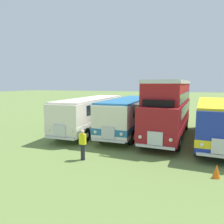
# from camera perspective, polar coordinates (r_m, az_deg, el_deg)

# --- Properties ---
(ground_plane) EXTENTS (200.00, 200.00, 0.00)m
(ground_plane) POSITION_cam_1_polar(r_m,az_deg,el_deg) (18.03, 14.56, -6.43)
(ground_plane) COLOR olive
(bus_first_in_row) EXTENTS (3.05, 10.91, 2.99)m
(bus_first_in_row) POSITION_cam_1_polar(r_m,az_deg,el_deg) (19.67, -5.34, 0.13)
(bus_first_in_row) COLOR silver
(bus_first_in_row) RESTS_ON ground
(bus_second_in_row) EXTENTS (2.90, 10.45, 2.99)m
(bus_second_in_row) POSITION_cam_1_polar(r_m,az_deg,el_deg) (18.74, 4.49, -0.24)
(bus_second_in_row) COLOR silver
(bus_second_in_row) RESTS_ON ground
(bus_third_in_row) EXTENTS (2.82, 10.45, 4.52)m
(bus_third_in_row) POSITION_cam_1_polar(r_m,az_deg,el_deg) (17.80, 14.89, 1.09)
(bus_third_in_row) COLOR maroon
(bus_third_in_row) RESTS_ON ground
(bus_fourth_in_row) EXTENTS (2.80, 10.84, 2.99)m
(bus_fourth_in_row) POSITION_cam_1_polar(r_m,az_deg,el_deg) (17.51, 25.82, -1.51)
(bus_fourth_in_row) COLOR #1E339E
(bus_fourth_in_row) RESTS_ON ground
(cone_mid_row) EXTENTS (0.36, 0.36, 0.64)m
(cone_mid_row) POSITION_cam_1_polar(r_m,az_deg,el_deg) (11.20, 25.97, -13.92)
(cone_mid_row) COLOR orange
(cone_mid_row) RESTS_ON ground
(marshal_person) EXTENTS (0.36, 0.24, 1.73)m
(marshal_person) POSITION_cam_1_polar(r_m,az_deg,el_deg) (12.28, -7.77, -8.55)
(marshal_person) COLOR #23232D
(marshal_person) RESTS_ON ground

